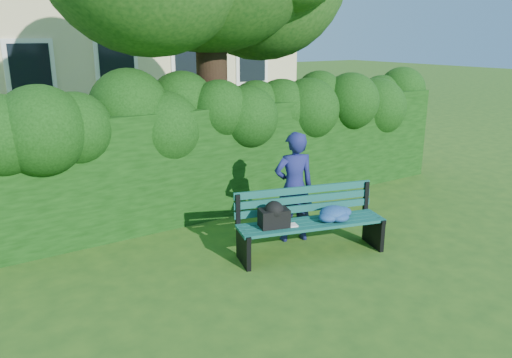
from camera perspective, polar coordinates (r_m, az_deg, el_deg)
ground at (r=6.86m, az=2.79°, el=-8.83°), size 80.00×80.00×0.00m
hedge at (r=8.33m, az=-6.07°, el=2.23°), size 10.00×1.00×1.80m
park_bench at (r=6.80m, az=6.20°, el=-4.54°), size 2.09×1.07×0.89m
man_reading at (r=7.13m, az=4.35°, el=-0.93°), size 0.67×0.54×1.61m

